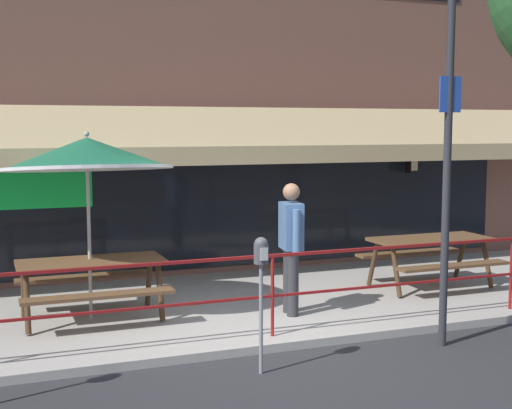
{
  "coord_description": "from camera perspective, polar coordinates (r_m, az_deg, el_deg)",
  "views": [
    {
      "loc": [
        -3.11,
        -7.17,
        2.53
      ],
      "look_at": [
        0.3,
        1.6,
        1.5
      ],
      "focal_mm": 50.0,
      "sensor_mm": 36.0,
      "label": 1
    }
  ],
  "objects": [
    {
      "name": "pedestrian_walking",
      "position": [
        9.2,
        2.82,
        -2.97
      ],
      "size": [
        0.3,
        0.61,
        1.71
      ],
      "color": "#333338",
      "rests_on": "patio_deck"
    },
    {
      "name": "parking_meter_far",
      "position": [
        7.23,
        0.41,
        -4.77
      ],
      "size": [
        0.15,
        0.16,
        1.42
      ],
      "color": "gray",
      "rests_on": "ground"
    },
    {
      "name": "restaurant_building",
      "position": [
        11.89,
        -6.1,
        12.81
      ],
      "size": [
        15.0,
        1.6,
        7.85
      ],
      "color": "brown",
      "rests_on": "ground"
    },
    {
      "name": "ground_plane",
      "position": [
        8.22,
        2.13,
        -11.69
      ],
      "size": [
        120.0,
        120.0,
        0.0
      ],
      "primitive_type": "plane",
      "color": "#2D2D30"
    },
    {
      "name": "patio_railing",
      "position": [
        8.28,
        1.33,
        -5.83
      ],
      "size": [
        13.84,
        0.04,
        0.97
      ],
      "color": "maroon",
      "rests_on": "patio_deck"
    },
    {
      "name": "patio_deck",
      "position": [
        10.0,
        -2.46,
        -8.12
      ],
      "size": [
        15.0,
        4.0,
        0.1
      ],
      "primitive_type": "cube",
      "color": "#ADA89E",
      "rests_on": "ground"
    },
    {
      "name": "street_sign_pole",
      "position": [
        8.35,
        15.04,
        2.83
      ],
      "size": [
        0.28,
        0.09,
        4.01
      ],
      "color": "#2D2D33",
      "rests_on": "ground"
    },
    {
      "name": "picnic_table_centre",
      "position": [
        11.09,
        13.78,
        -3.41
      ],
      "size": [
        1.8,
        1.42,
        0.76
      ],
      "color": "brown",
      "rests_on": "patio_deck"
    },
    {
      "name": "patio_umbrella_left",
      "position": [
        9.15,
        -13.37,
        3.89
      ],
      "size": [
        2.14,
        2.14,
        2.38
      ],
      "color": "#B7B2A8",
      "rests_on": "patio_deck"
    },
    {
      "name": "picnic_table_left",
      "position": [
        9.21,
        -13.03,
        -5.34
      ],
      "size": [
        1.8,
        1.42,
        0.76
      ],
      "color": "brown",
      "rests_on": "patio_deck"
    }
  ]
}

